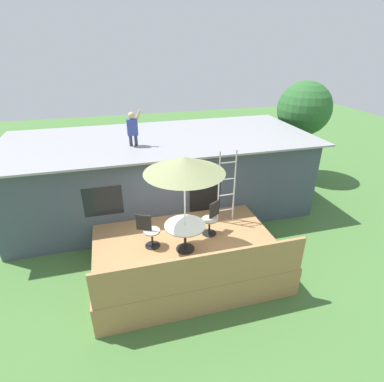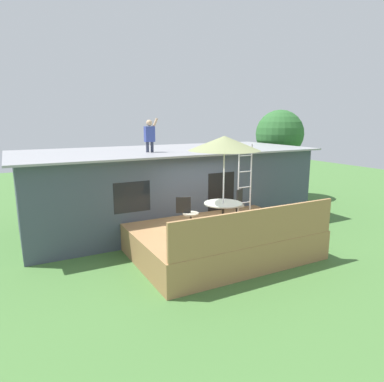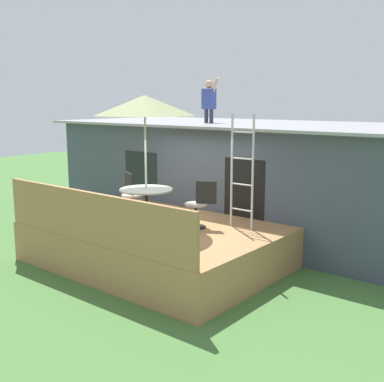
{
  "view_description": "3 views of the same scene",
  "coord_description": "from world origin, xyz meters",
  "views": [
    {
      "loc": [
        -1.61,
        -6.54,
        5.71
      ],
      "look_at": [
        0.42,
        0.94,
        1.88
      ],
      "focal_mm": 28.86,
      "sensor_mm": 36.0,
      "label": 1
    },
    {
      "loc": [
        -5.1,
        -7.91,
        3.77
      ],
      "look_at": [
        -0.33,
        1.11,
        1.66
      ],
      "focal_mm": 32.65,
      "sensor_mm": 36.0,
      "label": 2
    },
    {
      "loc": [
        6.45,
        -6.81,
        3.23
      ],
      "look_at": [
        0.09,
        1.01,
        1.34
      ],
      "focal_mm": 45.09,
      "sensor_mm": 36.0,
      "label": 3
    }
  ],
  "objects": [
    {
      "name": "patio_chair_right",
      "position": [
        0.81,
        0.35,
        1.26
      ],
      "size": [
        0.57,
        0.45,
        0.92
      ],
      "rotation": [
        0.0,
        0.0,
        -2.57
      ],
      "color": "black",
      "rests_on": "deck"
    },
    {
      "name": "patio_table",
      "position": [
        -0.07,
        -0.21,
        1.39
      ],
      "size": [
        1.04,
        1.04,
        0.74
      ],
      "color": "black",
      "rests_on": "deck"
    },
    {
      "name": "person_figure",
      "position": [
        -0.92,
        2.94,
        3.3
      ],
      "size": [
        0.47,
        0.2,
        1.11
      ],
      "color": "#33384C",
      "rests_on": "house"
    },
    {
      "name": "patio_chair_left",
      "position": [
        -0.93,
        0.19,
        1.26
      ],
      "size": [
        0.59,
        0.44,
        0.92
      ],
      "rotation": [
        0.0,
        0.0,
        -0.44
      ],
      "color": "black",
      "rests_on": "deck"
    },
    {
      "name": "ground_plane",
      "position": [
        0.0,
        0.0,
        0.0
      ],
      "size": [
        40.0,
        40.0,
        0.0
      ],
      "primitive_type": "plane",
      "color": "#477538"
    },
    {
      "name": "step_ladder",
      "position": [
        1.43,
        0.88,
        1.9
      ],
      "size": [
        0.52,
        0.04,
        2.2
      ],
      "color": "silver",
      "rests_on": "deck"
    },
    {
      "name": "patio_umbrella",
      "position": [
        -0.07,
        -0.21,
        3.15
      ],
      "size": [
        1.9,
        1.9,
        2.54
      ],
      "color": "silver",
      "rests_on": "deck"
    },
    {
      "name": "deck",
      "position": [
        0.0,
        0.0,
        0.4
      ],
      "size": [
        4.83,
        3.4,
        0.8
      ],
      "primitive_type": "cube",
      "color": "#A87A4C",
      "rests_on": "ground"
    },
    {
      "name": "backyard_tree",
      "position": [
        6.44,
        4.99,
        3.03
      ],
      "size": [
        2.26,
        2.26,
        4.2
      ],
      "color": "brown",
      "rests_on": "ground"
    },
    {
      "name": "house",
      "position": [
        0.0,
        3.6,
        1.35
      ],
      "size": [
        10.5,
        4.5,
        2.69
      ],
      "color": "#424C5B",
      "rests_on": "ground"
    },
    {
      "name": "deck_railing",
      "position": [
        0.0,
        -1.65,
        1.25
      ],
      "size": [
        4.73,
        0.08,
        0.9
      ],
      "primitive_type": "cube",
      "color": "#A87A4C",
      "rests_on": "deck"
    }
  ]
}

